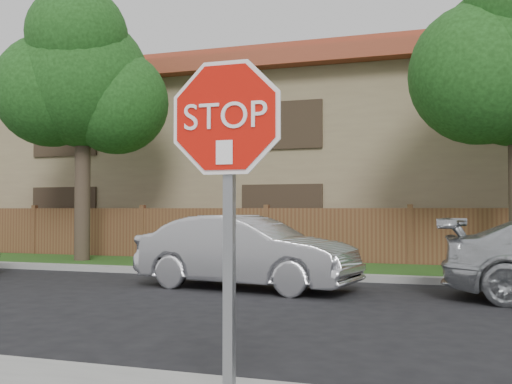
% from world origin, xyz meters
% --- Properties ---
extents(far_curb, '(70.00, 0.30, 0.15)m').
position_xyz_m(far_curb, '(0.00, 8.15, 0.07)').
color(far_curb, gray).
rests_on(far_curb, ground).
extents(grass_strip, '(70.00, 3.00, 0.12)m').
position_xyz_m(grass_strip, '(0.00, 9.80, 0.06)').
color(grass_strip, '#1E4714').
rests_on(grass_strip, ground).
extents(fence, '(70.00, 0.12, 1.60)m').
position_xyz_m(fence, '(0.00, 11.40, 0.80)').
color(fence, '#57321F').
rests_on(fence, ground).
extents(apartment_building, '(35.20, 9.20, 7.20)m').
position_xyz_m(apartment_building, '(0.00, 17.00, 3.53)').
color(apartment_building, '#857152').
rests_on(apartment_building, ground).
extents(tree_left, '(4.80, 3.90, 7.78)m').
position_xyz_m(tree_left, '(-8.98, 9.57, 5.22)').
color(tree_left, '#382B21').
rests_on(tree_left, ground).
extents(stop_sign, '(1.01, 0.13, 2.55)m').
position_xyz_m(stop_sign, '(-0.24, -1.48, 1.83)').
color(stop_sign, gray).
rests_on(stop_sign, sidewalk_near).
extents(sedan_left, '(4.60, 2.20, 1.46)m').
position_xyz_m(sedan_left, '(-2.81, 6.22, 0.73)').
color(sedan_left, silver).
rests_on(sedan_left, ground).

